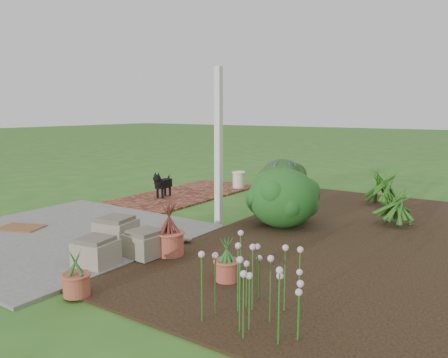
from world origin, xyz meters
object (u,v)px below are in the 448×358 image
Objects in this scene: black_dog at (162,183)px; cream_ceramic_urn at (239,180)px; evergreen_shrub at (283,196)px; stone_trough_near at (145,245)px.

black_dog reaches higher than cream_ceramic_urn.
stone_trough_near is at bearing -107.69° from evergreen_shrub.
evergreen_shrub reaches higher than black_dog.
stone_trough_near is 3.68m from black_dog.
evergreen_shrub is (3.04, -0.55, 0.16)m from black_dog.
evergreen_shrub is at bearing 72.31° from stone_trough_near.
stone_trough_near is 0.39× the size of evergreen_shrub.
stone_trough_near is 2.45m from evergreen_shrub.
evergreen_shrub reaches higher than cream_ceramic_urn.
cream_ceramic_urn is at bearing 61.39° from black_dog.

